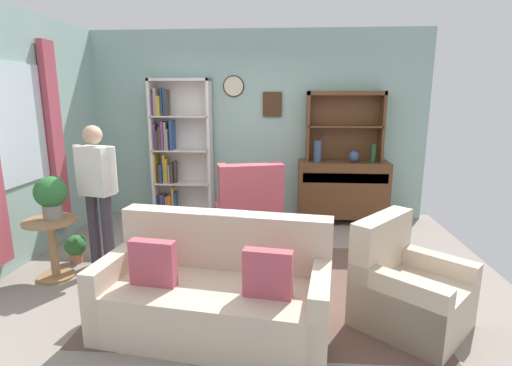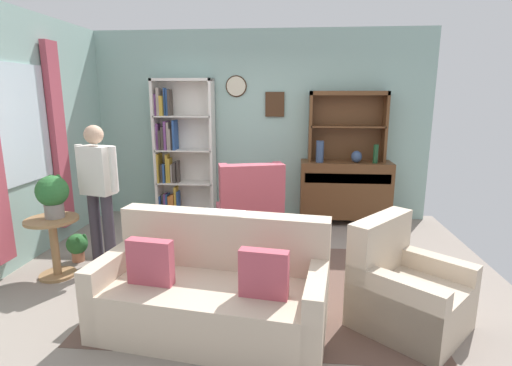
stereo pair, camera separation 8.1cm
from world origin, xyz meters
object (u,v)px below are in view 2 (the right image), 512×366
Objects in this scene: vase_tall at (320,152)px; coffee_table at (243,251)px; armchair_floral at (406,293)px; plant_stand at (54,241)px; person_reading at (98,186)px; sideboard_hutch at (348,117)px; potted_plant_large at (53,193)px; sideboard at (345,189)px; wingback_chair at (249,213)px; bookshelf at (179,151)px; book_stack at (253,243)px; bottle_wine at (376,154)px; potted_plant_small at (78,245)px; couch_floral at (214,292)px; vase_round at (356,157)px.

coffee_table is at bearing -113.29° from vase_tall.
armchair_floral is at bearing -78.23° from vase_tall.
plant_stand reaches higher than coffee_table.
person_reading is 1.95× the size of coffee_table.
plant_stand is at bearing -145.73° from sideboard_hutch.
sideboard is at bearing 32.52° from potted_plant_large.
vase_tall is 1.42m from wingback_chair.
wingback_chair is 1.66× the size of plant_stand.
bookshelf reaches higher than book_stack.
wingback_chair is at bearing 93.08° from coffee_table.
bottle_wine is at bearing -26.96° from sideboard_hutch.
potted_plant_small is at bearing -157.07° from wingback_chair.
couch_floral is 8.94× the size of book_stack.
bottle_wine is 4.10m from potted_plant_large.
book_stack is at bearing -3.24° from potted_plant_large.
couch_floral is 1.76× the size of armchair_floral.
vase_round is 3.80m from potted_plant_small.
armchair_floral is at bearing -10.08° from plant_stand.
wingback_chair is (-1.45, -0.84, -0.62)m from vase_round.
book_stack is at bearing -121.34° from vase_round.
vase_tall is at bearing 35.31° from plant_stand.
bookshelf reaches higher than sideboard_hutch.
armchair_floral is 3.34× the size of potted_plant_small.
potted_plant_large is 1.36× the size of potted_plant_small.
vase_tall is at bearing 34.89° from potted_plant_large.
vase_tall reaches higher than coffee_table.
bottle_wine is 0.33× the size of coffee_table.
sideboard_hutch is at bearing 64.70° from couch_floral.
vase_round reaches higher than sideboard.
potted_plant_small is (-0.71, -1.78, -0.84)m from bookshelf.
vase_tall reaches higher than armchair_floral.
sideboard is 1.62× the size of coffee_table.
bottle_wine is 0.82× the size of potted_plant_small.
bookshelf is 2.55m from sideboard.
armchair_floral is at bearing -10.84° from potted_plant_large.
plant_stand is (-3.38, 0.60, 0.10)m from armchair_floral.
wingback_chair is at bearing -138.47° from vase_tall.
potted_plant_small is 0.80m from person_reading.
bottle_wine reaches higher than potted_plant_large.
vase_round is (0.13, -0.07, 0.50)m from sideboard.
bottle_wine reaches higher than book_stack.
couch_floral is 2.15m from potted_plant_small.
book_stack is at bearing -126.54° from bottle_wine.
couch_floral is at bearing -92.45° from wingback_chair.
sideboard_hutch is at bearing 29.45° from potted_plant_small.
sideboard is 1.24× the size of wingback_chair.
potted_plant_small is (-2.82, -1.62, -0.89)m from vase_tall.
vase_tall reaches higher than vase_round.
sideboard_hutch is at bearing 126.48° from vase_round.
bookshelf is at bearing 110.42° from couch_floral.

